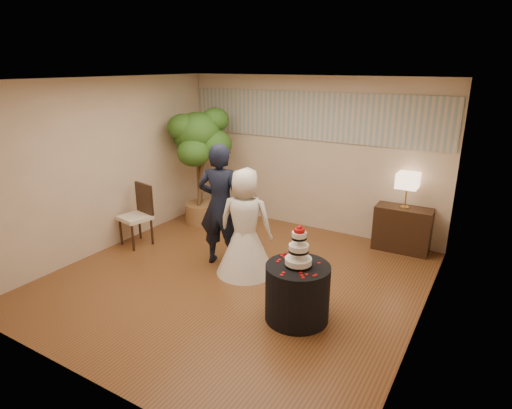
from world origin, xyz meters
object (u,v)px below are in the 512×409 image
Objects in this scene: cake_table at (297,292)px; table_lamp at (407,191)px; wedding_cake at (299,246)px; console at (402,229)px; side_chair at (135,216)px; bride at (245,222)px; ficus_tree at (199,166)px; groom at (221,205)px.

table_lamp is (0.62, 2.74, 0.69)m from cake_table.
wedding_cake reaches higher than console.
table_lamp is 4.53m from side_chair.
console is (1.82, 2.01, -0.43)m from bride.
console is 4.50m from side_chair.
ficus_tree reaches higher than side_chair.
groom reaches higher than table_lamp.
side_chair is (-3.36, 0.64, -0.44)m from wedding_cake.
groom is 0.84× the size of ficus_tree.
groom is at bearing 154.30° from cake_table.
bride is 0.71× the size of ficus_tree.
groom is 3.01m from table_lamp.
side_chair is at bearing 169.24° from cake_table.
ficus_tree is at bearing -52.65° from bride.
table_lamp is 3.76m from ficus_tree.
side_chair is (-3.98, -2.10, -0.51)m from table_lamp.
side_chair is (-2.16, -0.09, -0.27)m from bride.
console is at bearing 77.16° from wedding_cake.
cake_table is at bearing -34.04° from ficus_tree.
table_lamp is at bearing 10.07° from ficus_tree.
groom reaches higher than side_chair.
console is at bearing -149.05° from bride.
side_chair reaches higher than console.
cake_table is 2.89m from table_lamp.
bride is at bearing -132.12° from table_lamp.
ficus_tree is at bearing -58.58° from groom.
ficus_tree is 1.59m from side_chair.
cake_table is at bearing 0.00° from wedding_cake.
wedding_cake is at bearing -34.04° from ficus_tree.
wedding_cake is 0.88× the size of table_lamp.
bride is 2.74m from console.
groom is 3.71× the size of wedding_cake.
ficus_tree is at bearing -171.67° from console.
groom reaches higher than bride.
bride reaches higher than cake_table.
wedding_cake is 0.57× the size of console.
console is 1.55× the size of table_lamp.
bride is at bearing 153.79° from groom.
ficus_tree reaches higher than groom.
side_chair is (-3.36, 0.64, 0.17)m from cake_table.
bride is 1.41m from wedding_cake.
cake_table is 1.52× the size of wedding_cake.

